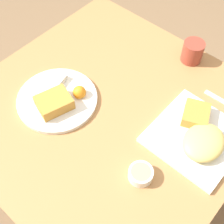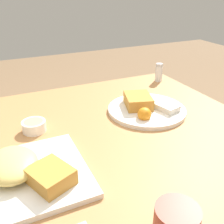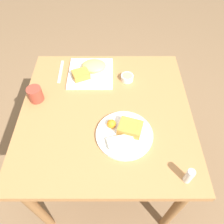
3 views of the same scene
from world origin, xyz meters
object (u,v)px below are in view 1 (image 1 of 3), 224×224
(sauce_ramekin, at_px, (141,174))
(plate_square_near, at_px, (199,136))
(plate_oval_far, at_px, (57,99))
(coffee_mug, at_px, (193,52))

(sauce_ramekin, bearing_deg, plate_square_near, -14.55)
(plate_oval_far, distance_m, coffee_mug, 0.51)
(sauce_ramekin, xyz_separation_m, coffee_mug, (0.49, 0.15, 0.02))
(plate_square_near, relative_size, coffee_mug, 3.28)
(plate_square_near, bearing_deg, sauce_ramekin, 165.45)
(plate_square_near, height_order, sauce_ramekin, plate_square_near)
(plate_square_near, height_order, plate_oval_far, plate_square_near)
(coffee_mug, bearing_deg, plate_square_near, -143.32)
(plate_square_near, bearing_deg, plate_oval_far, 113.25)
(sauce_ramekin, relative_size, coffee_mug, 0.90)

